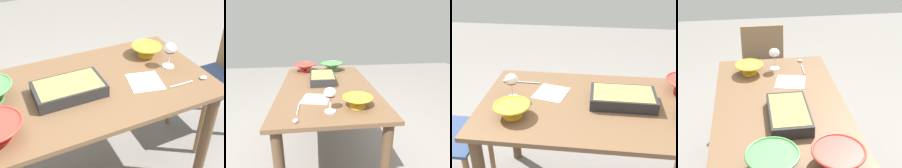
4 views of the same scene
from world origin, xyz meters
TOP-DOWN VIEW (x-y plane):
  - dining_table at (0.00, 0.00)m, footprint 1.36×0.76m
  - chair at (1.04, 0.04)m, footprint 0.45×0.39m
  - wine_glass at (0.51, -0.01)m, footprint 0.07×0.07m
  - casserole_dish at (-0.12, -0.03)m, footprint 0.36×0.22m
  - mixing_bowl at (0.46, 0.17)m, footprint 0.19×0.19m
  - serving_spoon at (0.56, -0.21)m, footprint 0.25×0.03m
  - napkin at (0.30, -0.10)m, footprint 0.22×0.22m

SIDE VIEW (x-z plane):
  - chair at x=1.04m, z-range 0.05..0.88m
  - dining_table at x=0.00m, z-range 0.24..0.97m
  - napkin at x=0.30m, z-range 0.73..0.73m
  - serving_spoon at x=0.56m, z-range 0.73..0.74m
  - casserole_dish at x=-0.12m, z-range 0.73..0.80m
  - mixing_bowl at x=0.46m, z-range 0.73..0.81m
  - wine_glass at x=0.51m, z-range 0.76..0.92m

